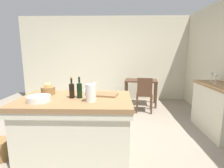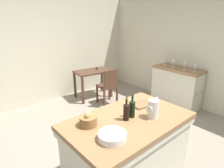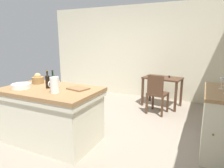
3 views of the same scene
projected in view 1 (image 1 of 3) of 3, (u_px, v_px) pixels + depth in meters
ground_plane at (97, 136)px, 3.16m from camera, size 6.76×6.76×0.00m
wall_back at (106, 59)px, 5.48m from camera, size 5.32×0.12×2.60m
island_table at (76, 125)px, 2.49m from camera, size 1.57×0.96×0.89m
side_cabinet at (218, 109)px, 3.23m from camera, size 0.52×1.14×0.93m
writing_desk at (141, 84)px, 4.92m from camera, size 0.97×0.68×0.79m
wooden_chair at (144, 93)px, 4.34m from camera, size 0.46×0.46×0.90m
pitcher at (91, 93)px, 2.22m from camera, size 0.17×0.13×0.27m
wash_bowl at (39, 99)px, 2.23m from camera, size 0.30×0.30×0.07m
bread_basket at (48, 90)px, 2.61m from camera, size 0.20×0.20×0.18m
cutting_board at (107, 95)px, 2.54m from camera, size 0.35×0.30×0.02m
wine_bottle_dark at (79, 90)px, 2.39m from camera, size 0.07×0.07×0.30m
wine_bottle_amber at (72, 90)px, 2.39m from camera, size 0.07×0.07×0.29m
wine_glass_middle at (216, 77)px, 3.24m from camera, size 0.07×0.07×0.18m
wine_glass_right at (212, 75)px, 3.49m from camera, size 0.07×0.07×0.18m
wicker_hamper at (0, 150)px, 2.47m from camera, size 0.30×0.30×0.29m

